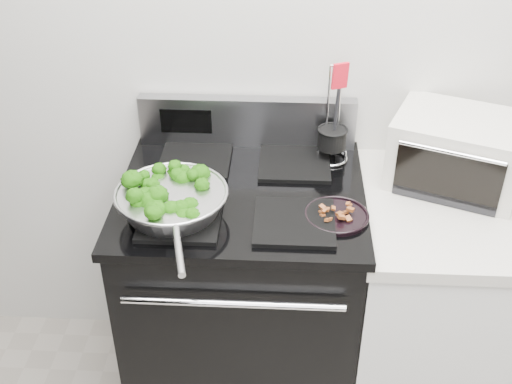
# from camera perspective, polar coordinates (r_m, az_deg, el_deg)

# --- Properties ---
(back_wall) EXTENTS (4.00, 0.02, 2.70)m
(back_wall) POSITION_cam_1_polar(r_m,az_deg,el_deg) (2.18, 7.33, 13.71)
(back_wall) COLOR silver
(back_wall) RESTS_ON ground
(gas_range) EXTENTS (0.79, 0.69, 1.13)m
(gas_range) POSITION_cam_1_polar(r_m,az_deg,el_deg) (2.34, -1.17, -9.28)
(gas_range) COLOR black
(gas_range) RESTS_ON floor
(counter) EXTENTS (0.62, 0.68, 0.92)m
(counter) POSITION_cam_1_polar(r_m,az_deg,el_deg) (2.42, 15.51, -10.06)
(counter) COLOR white
(counter) RESTS_ON floor
(skillet) EXTENTS (0.34, 0.54, 0.07)m
(skillet) POSITION_cam_1_polar(r_m,az_deg,el_deg) (1.93, -7.48, -0.77)
(skillet) COLOR silver
(skillet) RESTS_ON gas_range
(broccoli_pile) EXTENTS (0.27, 0.27, 0.09)m
(broccoli_pile) POSITION_cam_1_polar(r_m,az_deg,el_deg) (1.92, -7.53, -0.25)
(broccoli_pile) COLOR #0C3204
(broccoli_pile) RESTS_ON skillet
(bacon_plate) EXTENTS (0.20, 0.20, 0.04)m
(bacon_plate) POSITION_cam_1_polar(r_m,az_deg,el_deg) (1.94, 7.20, -1.84)
(bacon_plate) COLOR black
(bacon_plate) RESTS_ON gas_range
(utensil_holder) EXTENTS (0.12, 0.12, 0.36)m
(utensil_holder) POSITION_cam_1_polar(r_m,az_deg,el_deg) (2.20, 6.75, 4.34)
(utensil_holder) COLOR silver
(utensil_holder) RESTS_ON gas_range
(toaster_oven) EXTENTS (0.49, 0.44, 0.23)m
(toaster_oven) POSITION_cam_1_polar(r_m,az_deg,el_deg) (2.20, 17.47, 3.48)
(toaster_oven) COLOR silver
(toaster_oven) RESTS_ON counter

